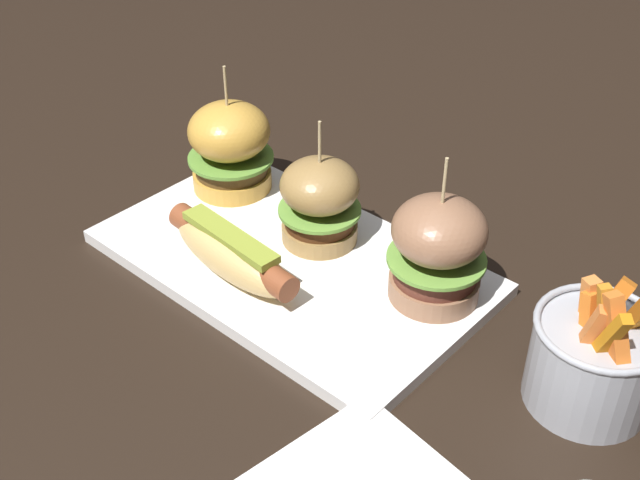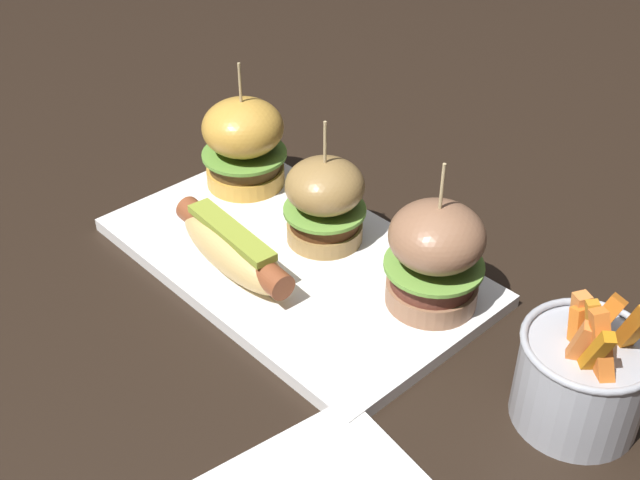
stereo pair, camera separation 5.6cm
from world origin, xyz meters
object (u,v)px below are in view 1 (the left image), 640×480
Objects in this scene: slider_right at (437,249)px; fries_bucket at (594,360)px; slider_center at (316,199)px; slider_left at (230,146)px; platter_main at (291,262)px; hot_dog at (231,252)px.

slider_right reaches higher than fries_bucket.
slider_right is (0.15, 0.00, 0.01)m from slider_center.
platter_main is at bearing -20.34° from slider_left.
platter_main is 0.07m from hot_dog.
hot_dog is 0.35m from fries_bucket.
slider_center is 0.91× the size of slider_right.
slider_left is 0.45m from fries_bucket.
slider_left reaches higher than platter_main.
slider_right is at bearing 175.52° from fries_bucket.
hot_dog is (-0.03, -0.06, 0.03)m from platter_main.
slider_right is at bearing 18.23° from platter_main.
hot_dog is at bearing -113.57° from platter_main.
platter_main is at bearing -83.47° from slider_center.
hot_dog is 1.29× the size of fries_bucket.
platter_main is at bearing -161.77° from slider_right.
fries_bucket is at bearing -1.73° from slider_center.
platter_main is 0.07m from slider_center.
slider_right is 1.12× the size of fries_bucket.
slider_left is 1.10× the size of fries_bucket.
slider_left is at bearing 175.95° from slider_center.
slider_center is at bearing 78.68° from hot_dog.
slider_right is at bearing 1.38° from slider_center.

